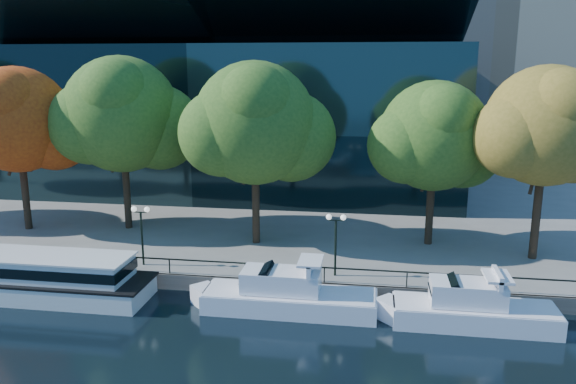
% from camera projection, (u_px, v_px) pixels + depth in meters
% --- Properties ---
extents(ground, '(160.00, 160.00, 0.00)m').
position_uv_depth(ground, '(151.00, 309.00, 33.30)').
color(ground, black).
rests_on(ground, ground).
extents(promenade, '(90.00, 67.08, 1.00)m').
position_uv_depth(promenade, '(267.00, 180.00, 68.24)').
color(promenade, slate).
rests_on(promenade, ground).
extents(railing, '(88.20, 0.08, 0.99)m').
position_uv_depth(railing, '(169.00, 259.00, 36.00)').
color(railing, black).
rests_on(railing, promenade).
extents(convention_building, '(50.00, 24.57, 21.43)m').
position_uv_depth(convention_building, '(223.00, 116.00, 62.64)').
color(convention_building, black).
rests_on(convention_building, ground).
extents(tour_boat, '(17.42, 3.88, 3.30)m').
position_uv_depth(tour_boat, '(19.00, 274.00, 34.97)').
color(tour_boat, silver).
rests_on(tour_boat, ground).
extents(cruiser_near, '(11.21, 2.89, 3.25)m').
position_uv_depth(cruiser_near, '(282.00, 294.00, 32.83)').
color(cruiser_near, white).
rests_on(cruiser_near, ground).
extents(cruiser_far, '(9.95, 2.76, 3.25)m').
position_uv_depth(cruiser_far, '(467.00, 308.00, 30.98)').
color(cruiser_far, white).
rests_on(cruiser_far, ground).
extents(tree_1, '(10.39, 8.52, 13.08)m').
position_uv_depth(tree_1, '(19.00, 122.00, 44.07)').
color(tree_1, black).
rests_on(tree_1, promenade).
extents(tree_2, '(11.45, 9.39, 13.89)m').
position_uv_depth(tree_2, '(124.00, 117.00, 44.23)').
color(tree_2, black).
rests_on(tree_2, promenade).
extents(tree_3, '(11.17, 9.16, 13.49)m').
position_uv_depth(tree_3, '(257.00, 126.00, 40.47)').
color(tree_3, black).
rests_on(tree_3, promenade).
extents(tree_4, '(9.95, 8.16, 12.11)m').
position_uv_depth(tree_4, '(436.00, 138.00, 40.37)').
color(tree_4, black).
rests_on(tree_4, promenade).
extents(tree_5, '(10.01, 8.21, 13.20)m').
position_uv_depth(tree_5, '(548.00, 129.00, 36.97)').
color(tree_5, black).
rests_on(tree_5, promenade).
extents(lamp_1, '(1.26, 0.36, 4.03)m').
position_uv_depth(lamp_1, '(141.00, 222.00, 37.10)').
color(lamp_1, black).
rests_on(lamp_1, promenade).
extents(lamp_2, '(1.26, 0.36, 4.03)m').
position_uv_depth(lamp_2, '(336.00, 231.00, 35.18)').
color(lamp_2, black).
rests_on(lamp_2, promenade).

